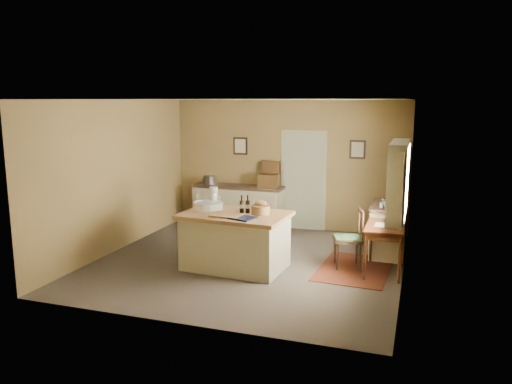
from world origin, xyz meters
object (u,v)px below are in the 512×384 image
desk_chair (348,239)px  shelving_unit (401,195)px  right_cabinet (389,229)px  work_island (235,239)px  writing_desk (385,231)px  sideboard (239,205)px

desk_chair → shelving_unit: bearing=50.2°
right_cabinet → shelving_unit: (0.15, 0.73, 0.49)m
work_island → writing_desk: size_ratio=1.83×
sideboard → shelving_unit: size_ratio=1.03×
sideboard → writing_desk: bearing=-32.1°
desk_chair → right_cabinet: (0.58, 0.94, -0.02)m
desk_chair → shelving_unit: shelving_unit is taller
sideboard → shelving_unit: bearing=-4.7°
right_cabinet → desk_chair: bearing=-122.0°
sideboard → right_cabinet: bearing=-17.5°
writing_desk → right_cabinet: bearing=90.0°
writing_desk → work_island: bearing=-167.0°
writing_desk → desk_chair: size_ratio=1.01×
sideboard → right_cabinet: (3.19, -1.01, -0.02)m
shelving_unit → writing_desk: bearing=-95.0°
work_island → sideboard: size_ratio=0.90×
sideboard → writing_desk: (3.19, -2.01, 0.19)m
work_island → shelving_unit: shelving_unit is taller
writing_desk → shelving_unit: bearing=85.0°
writing_desk → desk_chair: bearing=173.9°
desk_chair → work_island: bearing=-177.0°
work_island → sideboard: 2.69m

